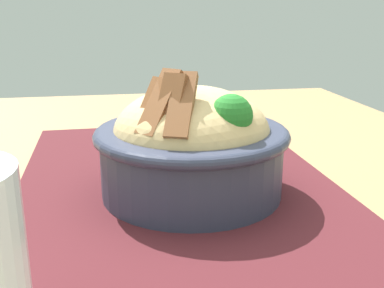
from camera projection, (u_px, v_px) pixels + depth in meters
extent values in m
cube|color=#99754C|center=(181.00, 209.00, 0.46)|extent=(1.10, 0.80, 0.03)
cylinder|color=olive|center=(294.00, 257.00, 1.09)|extent=(0.04, 0.04, 0.72)
cube|color=#47191E|center=(180.00, 181.00, 0.49)|extent=(0.47, 0.32, 0.00)
cylinder|color=#2D3347|center=(192.00, 161.00, 0.44)|extent=(0.17, 0.17, 0.07)
torus|color=#2D3347|center=(192.00, 135.00, 0.44)|extent=(0.18, 0.18, 0.01)
ellipsoid|color=tan|center=(192.00, 134.00, 0.44)|extent=(0.17, 0.17, 0.09)
sphere|color=#237126|center=(207.00, 105.00, 0.44)|extent=(0.03, 0.03, 0.03)
sphere|color=#237126|center=(231.00, 116.00, 0.40)|extent=(0.04, 0.04, 0.04)
sphere|color=#237126|center=(162.00, 101.00, 0.46)|extent=(0.03, 0.03, 0.03)
cylinder|color=orange|center=(179.00, 116.00, 0.42)|extent=(0.03, 0.03, 0.01)
cylinder|color=orange|center=(198.00, 108.00, 0.45)|extent=(0.04, 0.02, 0.01)
cube|color=brown|center=(152.00, 106.00, 0.40)|extent=(0.03, 0.04, 0.05)
cube|color=brown|center=(160.00, 103.00, 0.39)|extent=(0.05, 0.05, 0.05)
cube|color=brown|center=(170.00, 107.00, 0.39)|extent=(0.04, 0.04, 0.05)
cube|color=brown|center=(181.00, 105.00, 0.38)|extent=(0.05, 0.04, 0.05)
cube|color=#B4B4B4|center=(191.00, 149.00, 0.59)|extent=(0.02, 0.06, 0.00)
cube|color=#B4B4B4|center=(162.00, 148.00, 0.59)|extent=(0.01, 0.01, 0.00)
cube|color=#B4B4B4|center=(147.00, 148.00, 0.59)|extent=(0.03, 0.03, 0.00)
cube|color=#B4B4B4|center=(129.00, 146.00, 0.60)|extent=(0.01, 0.02, 0.00)
cube|color=#B4B4B4|center=(128.00, 147.00, 0.59)|extent=(0.01, 0.02, 0.00)
cube|color=#B4B4B4|center=(127.00, 149.00, 0.59)|extent=(0.01, 0.02, 0.00)
cube|color=#B4B4B4|center=(126.00, 150.00, 0.58)|extent=(0.01, 0.02, 0.00)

